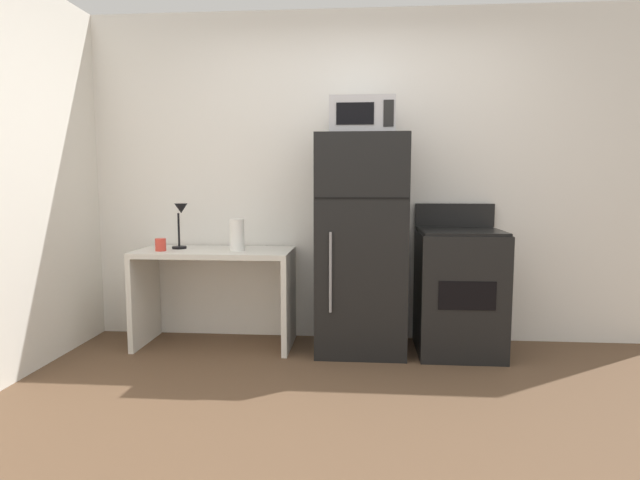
{
  "coord_description": "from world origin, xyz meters",
  "views": [
    {
      "loc": [
        0.03,
        -2.53,
        1.26
      ],
      "look_at": [
        -0.26,
        1.1,
        0.86
      ],
      "focal_mm": 29.29,
      "sensor_mm": 36.0,
      "label": 1
    }
  ],
  "objects_px": {
    "microwave": "(362,117)",
    "oven_range": "(459,291)",
    "coffee_mug": "(161,245)",
    "desk_lamp": "(181,218)",
    "paper_towel_roll": "(237,235)",
    "refrigerator": "(361,245)",
    "desk": "(215,279)"
  },
  "relations": [
    {
      "from": "oven_range",
      "to": "paper_towel_roll",
      "type": "bearing_deg",
      "value": -179.74
    },
    {
      "from": "paper_towel_roll",
      "to": "refrigerator",
      "type": "bearing_deg",
      "value": 0.58
    },
    {
      "from": "paper_towel_roll",
      "to": "refrigerator",
      "type": "height_order",
      "value": "refrigerator"
    },
    {
      "from": "desk",
      "to": "desk_lamp",
      "type": "distance_m",
      "value": 0.54
    },
    {
      "from": "coffee_mug",
      "to": "refrigerator",
      "type": "distance_m",
      "value": 1.51
    },
    {
      "from": "desk_lamp",
      "to": "oven_range",
      "type": "distance_m",
      "value": 2.18
    },
    {
      "from": "oven_range",
      "to": "coffee_mug",
      "type": "bearing_deg",
      "value": -178.02
    },
    {
      "from": "paper_towel_roll",
      "to": "oven_range",
      "type": "bearing_deg",
      "value": 0.26
    },
    {
      "from": "oven_range",
      "to": "refrigerator",
      "type": "bearing_deg",
      "value": 179.84
    },
    {
      "from": "paper_towel_roll",
      "to": "desk",
      "type": "bearing_deg",
      "value": 170.66
    },
    {
      "from": "paper_towel_roll",
      "to": "microwave",
      "type": "bearing_deg",
      "value": -0.71
    },
    {
      "from": "desk_lamp",
      "to": "microwave",
      "type": "distance_m",
      "value": 1.58
    },
    {
      "from": "paper_towel_roll",
      "to": "oven_range",
      "type": "xyz_separation_m",
      "value": [
        1.66,
        0.01,
        -0.4
      ]
    },
    {
      "from": "microwave",
      "to": "oven_range",
      "type": "relative_size",
      "value": 0.42
    },
    {
      "from": "desk_lamp",
      "to": "paper_towel_roll",
      "type": "height_order",
      "value": "desk_lamp"
    },
    {
      "from": "desk",
      "to": "refrigerator",
      "type": "relative_size",
      "value": 0.74
    },
    {
      "from": "desk_lamp",
      "to": "microwave",
      "type": "height_order",
      "value": "microwave"
    },
    {
      "from": "desk_lamp",
      "to": "microwave",
      "type": "xyz_separation_m",
      "value": [
        1.4,
        -0.08,
        0.75
      ]
    },
    {
      "from": "desk_lamp",
      "to": "coffee_mug",
      "type": "height_order",
      "value": "desk_lamp"
    },
    {
      "from": "refrigerator",
      "to": "coffee_mug",
      "type": "bearing_deg",
      "value": -176.99
    },
    {
      "from": "refrigerator",
      "to": "oven_range",
      "type": "relative_size",
      "value": 1.46
    },
    {
      "from": "desk",
      "to": "refrigerator",
      "type": "bearing_deg",
      "value": -1.06
    },
    {
      "from": "desk",
      "to": "refrigerator",
      "type": "distance_m",
      "value": 1.16
    },
    {
      "from": "coffee_mug",
      "to": "oven_range",
      "type": "xyz_separation_m",
      "value": [
        2.23,
        0.08,
        -0.33
      ]
    },
    {
      "from": "refrigerator",
      "to": "oven_range",
      "type": "xyz_separation_m",
      "value": [
        0.72,
        -0.0,
        -0.34
      ]
    },
    {
      "from": "desk_lamp",
      "to": "refrigerator",
      "type": "xyz_separation_m",
      "value": [
        1.4,
        -0.05,
        -0.19
      ]
    },
    {
      "from": "refrigerator",
      "to": "desk",
      "type": "bearing_deg",
      "value": 178.94
    },
    {
      "from": "coffee_mug",
      "to": "oven_range",
      "type": "distance_m",
      "value": 2.26
    },
    {
      "from": "microwave",
      "to": "refrigerator",
      "type": "bearing_deg",
      "value": 90.33
    },
    {
      "from": "paper_towel_roll",
      "to": "refrigerator",
      "type": "distance_m",
      "value": 0.94
    },
    {
      "from": "refrigerator",
      "to": "microwave",
      "type": "relative_size",
      "value": 3.49
    },
    {
      "from": "paper_towel_roll",
      "to": "refrigerator",
      "type": "relative_size",
      "value": 0.15
    }
  ]
}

